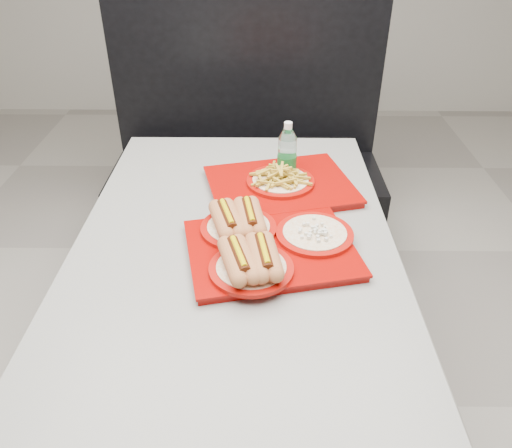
{
  "coord_description": "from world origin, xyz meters",
  "views": [
    {
      "loc": [
        0.07,
        -1.16,
        1.57
      ],
      "look_at": [
        0.06,
        -0.05,
        0.83
      ],
      "focal_mm": 35.0,
      "sensor_mm": 36.0,
      "label": 1
    }
  ],
  "objects_px": {
    "booth_bench": "(247,170)",
    "diner_table": "(236,282)",
    "tray_near": "(264,243)",
    "tray_far": "(280,183)",
    "water_bottle": "(287,155)"
  },
  "relations": [
    {
      "from": "booth_bench",
      "to": "diner_table",
      "type": "bearing_deg",
      "value": -90.0
    },
    {
      "from": "tray_near",
      "to": "tray_far",
      "type": "distance_m",
      "value": 0.36
    },
    {
      "from": "tray_near",
      "to": "water_bottle",
      "type": "relative_size",
      "value": 2.45
    },
    {
      "from": "booth_bench",
      "to": "water_bottle",
      "type": "xyz_separation_m",
      "value": [
        0.16,
        -0.74,
        0.44
      ]
    },
    {
      "from": "diner_table",
      "to": "tray_near",
      "type": "xyz_separation_m",
      "value": [
        0.08,
        -0.08,
        0.2
      ]
    },
    {
      "from": "tray_near",
      "to": "water_bottle",
      "type": "xyz_separation_m",
      "value": [
        0.08,
        0.43,
        0.05
      ]
    },
    {
      "from": "tray_far",
      "to": "diner_table",
      "type": "bearing_deg",
      "value": -116.34
    },
    {
      "from": "tray_near",
      "to": "booth_bench",
      "type": "bearing_deg",
      "value": 94.06
    },
    {
      "from": "diner_table",
      "to": "booth_bench",
      "type": "relative_size",
      "value": 1.05
    },
    {
      "from": "booth_bench",
      "to": "tray_far",
      "type": "distance_m",
      "value": 0.91
    },
    {
      "from": "diner_table",
      "to": "water_bottle",
      "type": "distance_m",
      "value": 0.46
    },
    {
      "from": "booth_bench",
      "to": "tray_near",
      "type": "distance_m",
      "value": 1.23
    },
    {
      "from": "diner_table",
      "to": "tray_near",
      "type": "height_order",
      "value": "tray_near"
    },
    {
      "from": "booth_bench",
      "to": "water_bottle",
      "type": "height_order",
      "value": "booth_bench"
    },
    {
      "from": "booth_bench",
      "to": "water_bottle",
      "type": "distance_m",
      "value": 0.88
    }
  ]
}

